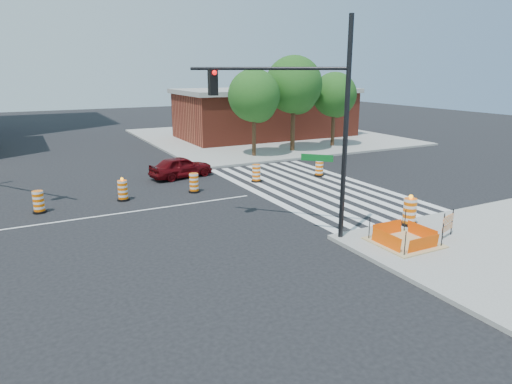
% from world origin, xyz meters
% --- Properties ---
extents(ground, '(120.00, 120.00, 0.00)m').
position_xyz_m(ground, '(0.00, 0.00, 0.00)').
color(ground, black).
rests_on(ground, ground).
extents(sidewalk_ne, '(22.00, 22.00, 0.15)m').
position_xyz_m(sidewalk_ne, '(18.00, 18.00, 0.07)').
color(sidewalk_ne, gray).
rests_on(sidewalk_ne, ground).
extents(crosswalk_east, '(6.75, 13.50, 0.01)m').
position_xyz_m(crosswalk_east, '(10.95, 0.00, 0.01)').
color(crosswalk_east, silver).
rests_on(crosswalk_east, ground).
extents(lane_centerline, '(14.00, 0.12, 0.01)m').
position_xyz_m(lane_centerline, '(0.00, 0.00, 0.01)').
color(lane_centerline, silver).
rests_on(lane_centerline, ground).
extents(excavation_pit, '(2.20, 2.20, 0.90)m').
position_xyz_m(excavation_pit, '(9.00, -9.00, 0.22)').
color(excavation_pit, tan).
rests_on(excavation_pit, ground).
extents(brick_storefront, '(16.50, 8.50, 4.60)m').
position_xyz_m(brick_storefront, '(18.00, 18.00, 2.32)').
color(brick_storefront, maroon).
rests_on(brick_storefront, ground).
extents(red_coupe, '(4.06, 2.26, 1.31)m').
position_xyz_m(red_coupe, '(5.34, 5.58, 0.65)').
color(red_coupe, '#53070A').
rests_on(red_coupe, ground).
extents(signal_pole_se, '(4.40, 4.39, 8.03)m').
position_xyz_m(signal_pole_se, '(6.15, -6.18, 4.93)').
color(signal_pole_se, black).
rests_on(signal_pole_se, ground).
extents(pit_drum, '(0.66, 0.66, 1.30)m').
position_xyz_m(pit_drum, '(10.67, -7.58, 0.69)').
color(pit_drum, black).
rests_on(pit_drum, ground).
extents(barricade, '(0.85, 0.30, 1.03)m').
position_xyz_m(barricade, '(10.90, -9.29, 0.72)').
color(barricade, '#FE6705').
rests_on(barricade, ground).
extents(tree_north_c, '(3.77, 3.77, 6.42)m').
position_xyz_m(tree_north_c, '(12.27, 9.32, 4.31)').
color(tree_north_c, '#382314').
rests_on(tree_north_c, ground).
extents(tree_north_d, '(4.36, 4.36, 7.41)m').
position_xyz_m(tree_north_d, '(16.00, 9.92, 4.98)').
color(tree_north_d, '#382314').
rests_on(tree_north_d, ground).
extents(tree_north_e, '(3.63, 3.63, 6.17)m').
position_xyz_m(tree_north_e, '(20.27, 10.43, 4.14)').
color(tree_north_e, '#382314').
rests_on(tree_north_e, ground).
extents(median_drum_2, '(0.60, 0.60, 1.02)m').
position_xyz_m(median_drum_2, '(-2.69, 1.82, 0.48)').
color(median_drum_2, black).
rests_on(median_drum_2, ground).
extents(median_drum_3, '(0.60, 0.60, 1.18)m').
position_xyz_m(median_drum_3, '(1.14, 2.10, 0.49)').
color(median_drum_3, black).
rests_on(median_drum_3, ground).
extents(median_drum_4, '(0.60, 0.60, 1.02)m').
position_xyz_m(median_drum_4, '(4.84, 1.96, 0.48)').
color(median_drum_4, black).
rests_on(median_drum_4, ground).
extents(median_drum_5, '(0.60, 0.60, 1.02)m').
position_xyz_m(median_drum_5, '(8.84, 2.46, 0.48)').
color(median_drum_5, black).
rests_on(median_drum_5, ground).
extents(median_drum_6, '(0.60, 0.60, 1.02)m').
position_xyz_m(median_drum_6, '(12.97, 2.01, 0.48)').
color(median_drum_6, black).
rests_on(median_drum_6, ground).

